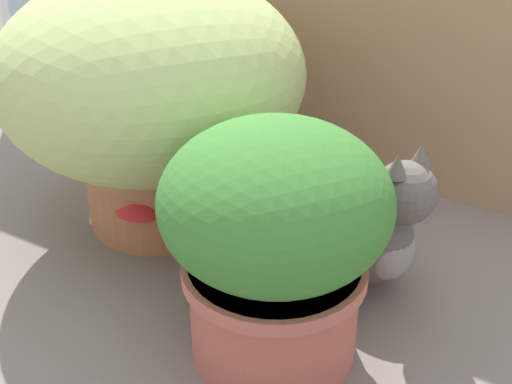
# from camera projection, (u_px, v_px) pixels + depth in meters

# --- Properties ---
(ground_plane) EXTENTS (6.00, 6.00, 0.00)m
(ground_plane) POSITION_uv_depth(u_px,v_px,m) (202.00, 289.00, 1.25)
(ground_plane) COLOR slate
(cardboard_backdrop) EXTENTS (1.12, 0.03, 0.76)m
(cardboard_backdrop) POSITION_uv_depth(u_px,v_px,m) (361.00, 18.00, 1.47)
(cardboard_backdrop) COLOR tan
(cardboard_backdrop) RESTS_ON ground
(grass_planter) EXTENTS (0.61, 0.61, 0.53)m
(grass_planter) POSITION_uv_depth(u_px,v_px,m) (152.00, 86.00, 1.32)
(grass_planter) COLOR #AE6941
(grass_planter) RESTS_ON ground
(leafy_planter) EXTENTS (0.35, 0.35, 0.40)m
(leafy_planter) POSITION_uv_depth(u_px,v_px,m) (275.00, 237.00, 1.00)
(leafy_planter) COLOR #C45F4E
(leafy_planter) RESTS_ON ground
(cat) EXTENTS (0.36, 0.25, 0.32)m
(cat) POSITION_uv_depth(u_px,v_px,m) (359.00, 222.00, 1.23)
(cat) COLOR #5F5752
(cat) RESTS_ON ground
(mushroom_ornament_pink) EXTENTS (0.09, 0.09, 0.12)m
(mushroom_ornament_pink) POSITION_uv_depth(u_px,v_px,m) (178.00, 212.00, 1.33)
(mushroom_ornament_pink) COLOR beige
(mushroom_ornament_pink) RESTS_ON ground
(mushroom_ornament_red) EXTENTS (0.11, 0.11, 0.16)m
(mushroom_ornament_red) POSITION_uv_depth(u_px,v_px,m) (143.00, 200.00, 1.31)
(mushroom_ornament_red) COLOR silver
(mushroom_ornament_red) RESTS_ON ground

